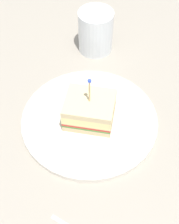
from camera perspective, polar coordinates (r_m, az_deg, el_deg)
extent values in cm
cube|color=#9E9384|center=(65.59, 0.00, -2.22)|extent=(113.52, 113.52, 2.00)
cylinder|color=silver|center=(64.36, 0.00, -1.41)|extent=(25.92, 25.92, 1.07)
cube|color=beige|center=(63.56, 0.42, -0.68)|extent=(9.43, 10.51, 1.19)
cube|color=#478438|center=(62.94, 0.43, -0.24)|extent=(9.43, 10.51, 0.40)
cube|color=red|center=(62.59, 0.43, 0.02)|extent=(9.43, 10.51, 0.50)
cube|color=#EFE093|center=(61.67, 0.43, 0.71)|extent=(9.43, 10.51, 1.88)
cube|color=beige|center=(60.49, 0.44, 1.63)|extent=(9.43, 10.51, 1.19)
cylinder|color=tan|center=(58.34, 0.46, 3.45)|extent=(0.30, 0.30, 5.72)
sphere|color=blue|center=(56.25, 0.48, 5.41)|extent=(0.70, 0.70, 0.70)
cylinder|color=beige|center=(77.35, 1.03, 12.83)|extent=(6.81, 6.81, 7.25)
cylinder|color=white|center=(76.62, 1.04, 13.51)|extent=(7.74, 7.74, 9.60)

